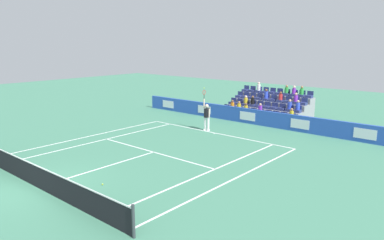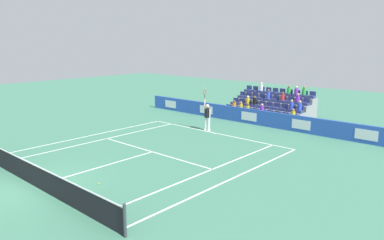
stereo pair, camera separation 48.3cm
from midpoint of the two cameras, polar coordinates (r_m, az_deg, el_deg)
ground_plane at (r=16.28m, az=-23.80°, el=-9.64°), size 80.00×80.00×0.00m
line_baseline at (r=23.55m, az=3.12°, el=-2.06°), size 10.97×0.10×0.01m
line_service at (r=19.64m, az=-6.76°, el=-5.00°), size 8.23×0.10×0.01m
line_centre_service at (r=17.75m, az=-14.43°, el=-7.17°), size 0.10×6.40×0.01m
line_singles_sideline_left at (r=22.49m, az=-14.75°, el=-3.12°), size 0.10×11.89×0.01m
line_singles_sideline_right at (r=16.64m, az=1.81°, el=-8.09°), size 0.10×11.89×0.01m
line_doubles_sideline_left at (r=23.60m, az=-16.65°, el=-2.52°), size 0.10×11.89×0.01m
line_doubles_sideline_right at (r=15.87m, az=5.71°, el=-9.17°), size 0.10×11.89×0.01m
line_centre_mark at (r=23.47m, az=2.97°, el=-2.10°), size 0.10×0.20×0.01m
sponsor_barrier at (r=26.55m, az=8.27°, el=0.63°), size 19.95×0.22×1.08m
tennis_net at (r=16.11m, az=-23.95°, el=-8.00°), size 11.97×0.10×1.07m
tennis_player at (r=24.00m, az=1.73°, el=0.64°), size 0.53×0.38×2.85m
stadium_stand at (r=28.99m, az=11.42°, el=1.78°), size 6.20×3.80×2.56m
loose_tennis_ball at (r=15.65m, az=-14.70°, el=-9.71°), size 0.07×0.07×0.07m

